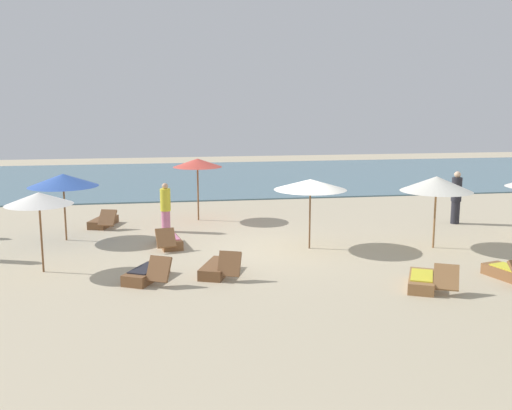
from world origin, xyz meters
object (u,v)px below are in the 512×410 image
object	(u,v)px
lounger_1	(169,241)
lounger_4	(424,281)
lounger_5	(148,273)
person_0	(166,207)
umbrella_1	(63,180)
person_2	(456,197)
umbrella_3	(197,163)
umbrella_4	(436,184)
umbrella_2	(310,185)
lounger_0	(218,268)
umbrella_5	(39,199)
lounger_6	(104,222)

from	to	relation	value
lounger_1	lounger_4	distance (m)	7.94
lounger_5	person_0	size ratio (longest dim) A/B	1.01
lounger_4	umbrella_1	bearing A→B (deg)	145.11
lounger_4	person_2	bearing A→B (deg)	57.10
umbrella_3	umbrella_4	size ratio (longest dim) A/B	1.05
umbrella_2	umbrella_4	distance (m)	3.84
lounger_0	lounger_4	bearing A→B (deg)	-21.51
umbrella_4	person_0	bearing A→B (deg)	155.99
umbrella_3	lounger_0	distance (m)	7.43
lounger_1	lounger_4	size ratio (longest dim) A/B	1.00
person_2	umbrella_3	bearing A→B (deg)	166.85
lounger_0	lounger_1	distance (m)	3.45
lounger_5	person_2	bearing A→B (deg)	24.92
lounger_0	person_0	xyz separation A→B (m)	(-1.28, 5.35, 0.68)
umbrella_5	lounger_1	bearing A→B (deg)	33.59
umbrella_4	person_0	distance (m)	8.98
umbrella_3	lounger_6	size ratio (longest dim) A/B	1.32
umbrella_2	person_0	size ratio (longest dim) A/B	1.30
lounger_0	umbrella_4	bearing A→B (deg)	14.16
umbrella_1	lounger_1	bearing A→B (deg)	-22.84
umbrella_5	lounger_5	size ratio (longest dim) A/B	1.24
umbrella_1	lounger_6	xyz separation A→B (m)	(1.01, 1.99, -1.80)
umbrella_1	umbrella_5	xyz separation A→B (m)	(-0.06, -3.61, 0.00)
person_0	person_2	size ratio (longest dim) A/B	0.88
umbrella_1	umbrella_3	world-z (taller)	umbrella_3
person_2	lounger_5	bearing A→B (deg)	-155.08
umbrella_3	umbrella_4	xyz separation A→B (m)	(6.89, -5.42, -0.19)
umbrella_2	umbrella_5	world-z (taller)	umbrella_2
umbrella_4	lounger_0	bearing A→B (deg)	-165.84
lounger_0	lounger_6	bearing A→B (deg)	117.90
umbrella_2	lounger_1	bearing A→B (deg)	167.46
lounger_1	lounger_4	world-z (taller)	lounger_4
umbrella_3	umbrella_5	distance (m)	7.64
umbrella_2	umbrella_5	xyz separation A→B (m)	(-7.62, -1.28, -0.01)
umbrella_3	lounger_5	distance (m)	7.81
lounger_6	umbrella_2	bearing A→B (deg)	-33.46
lounger_4	lounger_6	xyz separation A→B (m)	(-8.33, 8.51, -0.01)
umbrella_1	umbrella_5	distance (m)	3.61
lounger_0	lounger_4	xyz separation A→B (m)	(4.84, -1.91, 0.00)
umbrella_4	umbrella_5	distance (m)	11.44
lounger_0	lounger_6	size ratio (longest dim) A/B	0.97
umbrella_3	lounger_0	world-z (taller)	umbrella_3
umbrella_3	lounger_6	bearing A→B (deg)	-170.96
person_0	umbrella_5	bearing A→B (deg)	-127.10
umbrella_2	lounger_6	xyz separation A→B (m)	(-6.55, 4.33, -1.82)
umbrella_1	lounger_4	xyz separation A→B (m)	(9.35, -6.52, -1.80)
lounger_5	lounger_6	distance (m)	6.99
lounger_0	lounger_6	world-z (taller)	lounger_0
umbrella_4	umbrella_5	size ratio (longest dim) A/B	1.04
lounger_4	umbrella_4	bearing A→B (deg)	60.98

